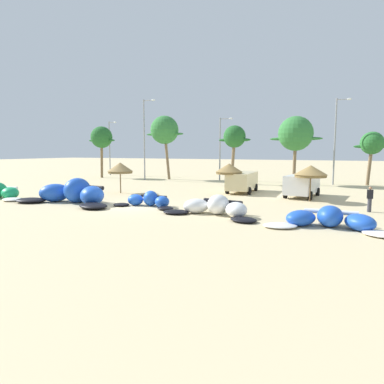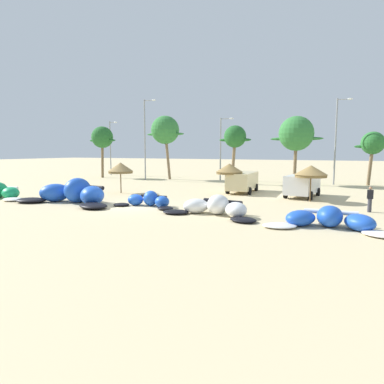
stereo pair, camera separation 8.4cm
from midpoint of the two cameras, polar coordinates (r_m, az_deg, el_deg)
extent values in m
plane|color=beige|center=(24.78, -10.12, -2.34)|extent=(260.00, 260.00, 0.00)
ellipsoid|color=#199E5B|center=(31.75, -27.39, -0.15)|extent=(2.07, 2.04, 0.95)
ellipsoid|color=white|center=(30.46, -27.11, -1.06)|extent=(1.72, 1.47, 0.26)
cylinder|color=white|center=(33.35, -28.39, 0.59)|extent=(2.77, 0.93, 0.25)
ellipsoid|color=black|center=(28.85, -24.66, -1.22)|extent=(2.68, 2.31, 0.37)
ellipsoid|color=blue|center=(28.69, -21.35, -0.11)|extent=(2.67, 2.80, 1.36)
ellipsoid|color=blue|center=(27.68, -18.11, 0.28)|extent=(1.69, 2.29, 1.83)
ellipsoid|color=blue|center=(26.13, -15.92, -0.53)|extent=(2.64, 2.80, 1.36)
ellipsoid|color=black|center=(24.53, -15.76, -2.16)|extent=(2.70, 2.35, 0.37)
cylinder|color=black|center=(28.23, -17.00, 0.76)|extent=(3.51, 0.37, 0.32)
cube|color=black|center=(27.52, -18.44, 0.23)|extent=(1.29, 0.83, 0.04)
ellipsoid|color=black|center=(25.13, -11.44, -2.00)|extent=(1.37, 1.30, 0.21)
ellipsoid|color=blue|center=(25.26, -9.20, -1.25)|extent=(1.45, 1.48, 0.79)
ellipsoid|color=blue|center=(24.85, -6.79, -1.02)|extent=(1.01, 1.13, 1.06)
ellipsoid|color=blue|center=(24.06, -4.96, -1.58)|extent=(1.44, 1.47, 0.79)
ellipsoid|color=black|center=(23.14, -4.41, -2.63)|extent=(1.39, 1.32, 0.21)
cylinder|color=black|center=(25.16, -6.31, -0.70)|extent=(2.10, 0.23, 0.19)
cube|color=black|center=(24.76, -6.93, -1.05)|extent=(0.77, 0.41, 0.04)
ellipsoid|color=black|center=(21.65, -2.70, -3.23)|extent=(1.84, 1.56, 0.24)
ellipsoid|color=white|center=(21.86, 0.56, -2.25)|extent=(2.01, 2.03, 0.90)
ellipsoid|color=white|center=(21.45, 4.16, -2.02)|extent=(1.44, 1.76, 1.21)
ellipsoid|color=white|center=(20.55, 7.05, -2.88)|extent=(1.85, 2.01, 0.90)
ellipsoid|color=black|center=(19.43, 8.19, -4.44)|extent=(2.01, 1.85, 0.24)
cylinder|color=black|center=(21.92, 4.87, -1.52)|extent=(2.64, 0.58, 0.24)
cube|color=black|center=(21.31, 3.95, -2.08)|extent=(1.02, 0.70, 0.04)
ellipsoid|color=white|center=(18.35, 13.89, -5.27)|extent=(2.06, 1.79, 0.22)
ellipsoid|color=blue|center=(19.06, 17.04, -4.03)|extent=(2.00, 2.13, 0.80)
ellipsoid|color=blue|center=(19.27, 21.29, -3.66)|extent=(1.29, 1.74, 1.08)
ellipsoid|color=blue|center=(18.94, 25.41, -4.46)|extent=(2.03, 2.13, 0.80)
ellipsoid|color=white|center=(18.14, 28.24, -6.02)|extent=(2.03, 1.74, 0.22)
cylinder|color=white|center=(19.84, 21.39, -3.02)|extent=(2.66, 0.30, 0.24)
cube|color=white|center=(19.10, 21.26, -3.75)|extent=(0.98, 0.64, 0.04)
cylinder|color=brown|center=(32.75, -11.55, 1.57)|extent=(0.10, 0.10, 2.00)
cone|color=#9E7F4C|center=(32.66, -11.61, 4.01)|extent=(2.30, 2.30, 0.79)
cylinder|color=olive|center=(32.69, -11.59, 3.14)|extent=(2.19, 2.19, 0.20)
cylinder|color=brown|center=(31.72, 5.91, 1.47)|extent=(0.10, 0.10, 1.96)
cone|color=olive|center=(31.62, 5.94, 3.93)|extent=(2.43, 2.43, 0.76)
cylinder|color=olive|center=(31.65, 5.93, 3.06)|extent=(2.31, 2.31, 0.20)
cylinder|color=brown|center=(28.18, 18.46, 0.59)|extent=(0.10, 0.10, 2.04)
cone|color=olive|center=(28.08, 18.56, 3.40)|extent=(2.46, 2.46, 0.72)
cylinder|color=olive|center=(28.11, 18.53, 2.46)|extent=(2.33, 2.33, 0.20)
cube|color=white|center=(30.81, 17.32, 1.25)|extent=(2.37, 5.02, 1.50)
cube|color=black|center=(32.09, 17.87, 1.91)|extent=(2.02, 1.38, 0.56)
cylinder|color=black|center=(32.57, 16.18, 0.24)|extent=(0.30, 0.70, 0.68)
cylinder|color=black|center=(32.16, 19.58, 0.04)|extent=(0.30, 0.70, 0.68)
cylinder|color=black|center=(29.66, 14.76, -0.32)|extent=(0.30, 0.70, 0.68)
cylinder|color=black|center=(29.21, 18.49, -0.55)|extent=(0.30, 0.70, 0.68)
cube|color=beige|center=(33.02, 8.04, 1.84)|extent=(2.37, 5.19, 1.50)
cube|color=black|center=(34.35, 8.57, 2.45)|extent=(2.04, 1.41, 0.56)
cylinder|color=black|center=(34.84, 7.00, 0.87)|extent=(0.29, 0.70, 0.68)
cylinder|color=black|center=(34.42, 10.21, 0.74)|extent=(0.29, 0.70, 0.68)
cylinder|color=black|center=(31.82, 5.65, 0.33)|extent=(0.29, 0.70, 0.68)
cylinder|color=black|center=(31.37, 9.16, 0.19)|extent=(0.29, 0.70, 0.68)
cylinder|color=#383842|center=(24.87, 26.66, -1.93)|extent=(0.24, 0.24, 0.85)
cube|color=black|center=(24.79, 26.74, -0.32)|extent=(0.36, 0.22, 0.56)
sphere|color=#9E7051|center=(24.75, 26.79, 0.57)|extent=(0.20, 0.20, 0.20)
cylinder|color=brown|center=(52.26, -14.42, 5.42)|extent=(0.52, 0.36, 5.75)
sphere|color=#236028|center=(52.23, -14.45, 8.57)|extent=(3.06, 3.06, 3.06)
ellipsoid|color=#236028|center=(53.01, -15.46, 8.01)|extent=(2.14, 0.50, 0.36)
ellipsoid|color=#236028|center=(51.45, -13.37, 8.12)|extent=(2.14, 0.50, 0.36)
cylinder|color=#7F6647|center=(47.81, -4.13, 6.03)|extent=(1.01, 0.36, 6.61)
sphere|color=#337A38|center=(48.05, -4.51, 9.97)|extent=(3.77, 3.77, 3.77)
ellipsoid|color=#337A38|center=(48.78, -6.06, 9.24)|extent=(2.64, 0.50, 0.36)
ellipsoid|color=#337A38|center=(47.29, -2.90, 9.35)|extent=(2.64, 0.50, 0.36)
cylinder|color=#7F6647|center=(41.43, 6.56, 5.11)|extent=(0.68, 0.36, 5.48)
sphere|color=#236028|center=(41.40, 6.83, 8.89)|extent=(2.56, 2.56, 2.56)
ellipsoid|color=#236028|center=(41.72, 5.47, 8.36)|extent=(1.79, 0.50, 0.36)
ellipsoid|color=#236028|center=(41.07, 8.19, 8.35)|extent=(1.79, 0.50, 0.36)
cylinder|color=#7F6647|center=(41.72, 16.19, 5.10)|extent=(0.41, 0.36, 5.77)
sphere|color=#337A38|center=(41.74, 16.36, 9.06)|extent=(3.89, 3.89, 3.89)
ellipsoid|color=#337A38|center=(42.00, 14.21, 8.31)|extent=(2.72, 0.50, 0.36)
ellipsoid|color=#337A38|center=(41.50, 18.47, 8.19)|extent=(2.72, 0.50, 0.36)
cylinder|color=#7F6647|center=(43.88, 26.72, 4.02)|extent=(0.61, 0.36, 4.70)
sphere|color=#286B2D|center=(43.87, 27.04, 7.07)|extent=(2.50, 2.50, 2.50)
ellipsoid|color=#286B2D|center=(43.85, 25.70, 6.64)|extent=(1.75, 0.50, 0.36)
ellipsoid|color=#286B2D|center=(43.90, 28.33, 6.50)|extent=(1.75, 0.50, 0.36)
cylinder|color=gray|center=(57.31, -13.21, 6.86)|extent=(0.18, 0.18, 8.37)
cylinder|color=gray|center=(57.12, -12.86, 10.92)|extent=(1.14, 0.10, 0.10)
ellipsoid|color=silver|center=(56.77, -12.40, 10.96)|extent=(0.56, 0.24, 0.20)
cylinder|color=gray|center=(46.92, -7.78, 8.29)|extent=(0.18, 0.18, 10.40)
cylinder|color=gray|center=(46.96, -7.12, 14.48)|extent=(1.44, 0.10, 0.10)
ellipsoid|color=silver|center=(46.58, -6.35, 14.55)|extent=(0.56, 0.24, 0.20)
cylinder|color=gray|center=(46.38, 4.48, 6.91)|extent=(0.18, 0.18, 8.07)
cylinder|color=gray|center=(46.31, 5.39, 11.71)|extent=(1.46, 0.10, 0.10)
ellipsoid|color=silver|center=(46.06, 6.26, 11.73)|extent=(0.56, 0.24, 0.20)
cylinder|color=gray|center=(43.10, 22.02, 7.49)|extent=(0.18, 0.18, 9.62)
cylinder|color=gray|center=(43.42, 23.16, 13.61)|extent=(1.27, 0.10, 0.10)
ellipsoid|color=silver|center=(43.40, 24.02, 13.58)|extent=(0.56, 0.24, 0.20)
camera|label=1|loc=(0.04, -90.10, -0.01)|focal=33.01mm
camera|label=2|loc=(0.04, 89.90, 0.01)|focal=33.01mm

